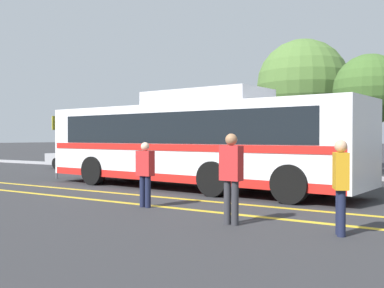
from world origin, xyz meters
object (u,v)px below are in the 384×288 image
Objects in this scene: parked_car_2 at (311,161)px; tree_2 at (303,85)px; pedestrian_1 at (341,182)px; pedestrian_0 at (231,173)px; bus_stop_sign at (56,139)px; parked_car_1 at (176,159)px; tree_1 at (369,90)px; transit_bus at (192,141)px; parked_car_0 at (89,156)px; pedestrian_2 at (145,171)px.

parked_car_2 is 7.25m from tree_2.
pedestrian_1 is at bearing 16.91° from parked_car_2.
pedestrian_0 is 11.41m from bus_stop_sign.
parked_car_1 is 0.90× the size of tree_1.
parked_car_2 is at bearing -68.46° from tree_2.
parked_car_0 is at bearing 68.58° from transit_bus.
parked_car_2 is at bearing -56.81° from bus_stop_sign.
tree_2 is at bearing -29.86° from parked_car_1.
bus_stop_sign is (-6.54, 0.03, 0.06)m from transit_bus.
tree_2 reaches higher than parked_car_2.
bus_stop_sign is (-12.39, 4.52, 0.70)m from pedestrian_1.
pedestrian_0 is 0.68× the size of bus_stop_sign.
pedestrian_0 is at bearing -89.79° from tree_1.
pedestrian_0 is (1.50, -9.49, 0.25)m from parked_car_2.
bus_stop_sign reaches higher than pedestrian_0.
bus_stop_sign is at bearing 156.24° from pedestrian_2.
bus_stop_sign is at bearing 94.49° from transit_bus.
transit_bus is 11.04m from tree_2.
parked_car_2 is 0.63× the size of tree_2.
tree_1 reaches higher than parked_car_0.
parked_car_2 is 9.61m from pedestrian_0.
transit_bus reaches higher than pedestrian_2.
tree_2 is at bearing 148.93° from tree_1.
bus_stop_sign is (-2.80, -4.41, 0.93)m from parked_car_1.
tree_2 is (-1.08, 14.53, 3.52)m from pedestrian_2.
pedestrian_0 reaches higher than parked_car_0.
transit_bus is at bearing 60.50° from parked_car_0.
pedestrian_1 is at bearing -105.27° from bus_stop_sign.
tree_2 is (-3.75, 2.26, 0.66)m from tree_1.
pedestrian_2 is at bearing -11.68° from parked_car_2.
transit_bus is at bearing 109.41° from pedestrian_2.
parked_car_0 is 2.71× the size of pedestrian_0.
parked_car_0 is 1.12× the size of parked_car_2.
pedestrian_2 reaches higher than parked_car_0.
parked_car_1 reaches higher than parked_car_0.
pedestrian_2 reaches higher than parked_car_1.
pedestrian_1 is at bearing -122.70° from transit_bus.
tree_2 reaches higher than tree_1.
parked_car_2 is at bearing 103.50° from pedestrian_0.
bus_stop_sign is 0.38× the size of tree_2.
transit_bus reaches higher than pedestrian_0.
tree_1 is at bearing -31.07° from tree_2.
pedestrian_2 is (-1.22, -8.70, 0.12)m from parked_car_2.
tree_2 is (6.58, 10.63, 2.78)m from bus_stop_sign.
parked_car_0 is 2.90× the size of pedestrian_1.
transit_bus is 5.44m from parked_car_2.
pedestrian_1 is at bearing 9.19° from pedestrian_0.
pedestrian_1 is at bearing -131.51° from parked_car_1.
pedestrian_0 is 1.07× the size of pedestrian_1.
transit_bus reaches higher than parked_car_2.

